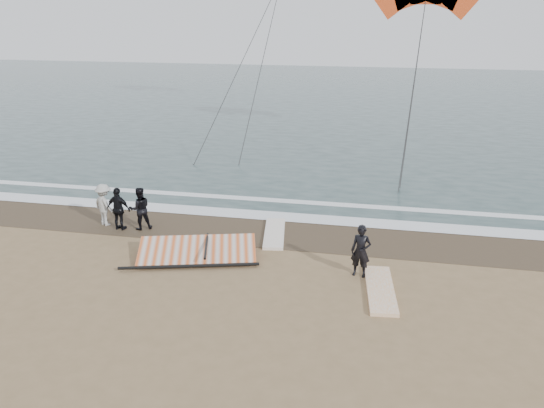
{
  "coord_description": "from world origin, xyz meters",
  "views": [
    {
      "loc": [
        2.9,
        -12.19,
        7.36
      ],
      "look_at": [
        -0.08,
        3.0,
        1.6
      ],
      "focal_mm": 35.0,
      "sensor_mm": 36.0,
      "label": 1
    }
  ],
  "objects_px": {
    "man_main": "(361,251)",
    "board_white": "(380,290)",
    "board_cream": "(274,233)",
    "sail_rig": "(197,250)"
  },
  "relations": [
    {
      "from": "man_main",
      "to": "sail_rig",
      "type": "relative_size",
      "value": 0.39
    },
    {
      "from": "man_main",
      "to": "board_cream",
      "type": "relative_size",
      "value": 0.62
    },
    {
      "from": "sail_rig",
      "to": "man_main",
      "type": "bearing_deg",
      "value": -3.64
    },
    {
      "from": "man_main",
      "to": "board_white",
      "type": "distance_m",
      "value": 1.26
    },
    {
      "from": "man_main",
      "to": "board_cream",
      "type": "distance_m",
      "value": 3.92
    },
    {
      "from": "board_white",
      "to": "board_cream",
      "type": "bearing_deg",
      "value": 132.86
    },
    {
      "from": "board_cream",
      "to": "sail_rig",
      "type": "relative_size",
      "value": 0.62
    },
    {
      "from": "board_white",
      "to": "sail_rig",
      "type": "distance_m",
      "value": 5.8
    },
    {
      "from": "sail_rig",
      "to": "board_cream",
      "type": "bearing_deg",
      "value": 45.17
    },
    {
      "from": "man_main",
      "to": "board_white",
      "type": "relative_size",
      "value": 0.6
    }
  ]
}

